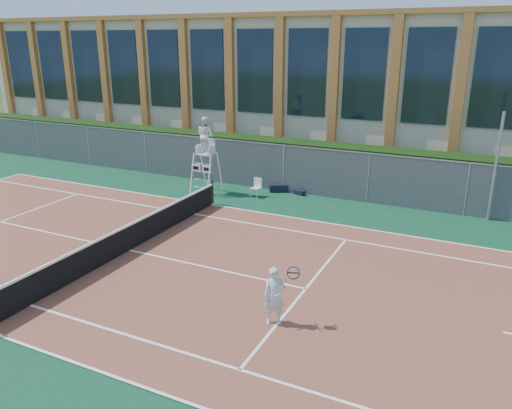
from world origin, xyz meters
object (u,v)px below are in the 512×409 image
at_px(steel_pole, 496,167).
at_px(plastic_chair, 257,186).
at_px(umpire_chair, 205,137).
at_px(tennis_player, 275,296).

height_order(steel_pole, plastic_chair, steel_pole).
xyz_separation_m(umpire_chair, plastic_chair, (2.38, 0.44, -2.12)).
height_order(steel_pole, umpire_chair, steel_pole).
xyz_separation_m(umpire_chair, tennis_player, (7.46, -9.10, -1.84)).
bearing_deg(tennis_player, plastic_chair, 118.04).
xyz_separation_m(steel_pole, umpire_chair, (-12.05, -1.65, 0.48)).
relative_size(steel_pole, umpire_chair, 1.19).
bearing_deg(steel_pole, tennis_player, -113.14).
relative_size(steel_pole, tennis_player, 2.79).
height_order(plastic_chair, tennis_player, tennis_player).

